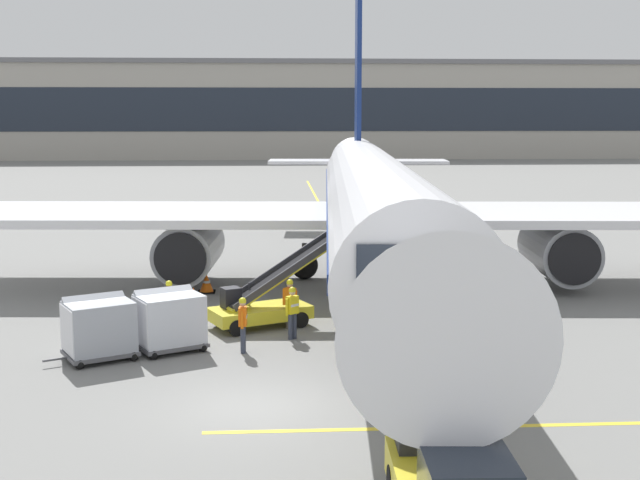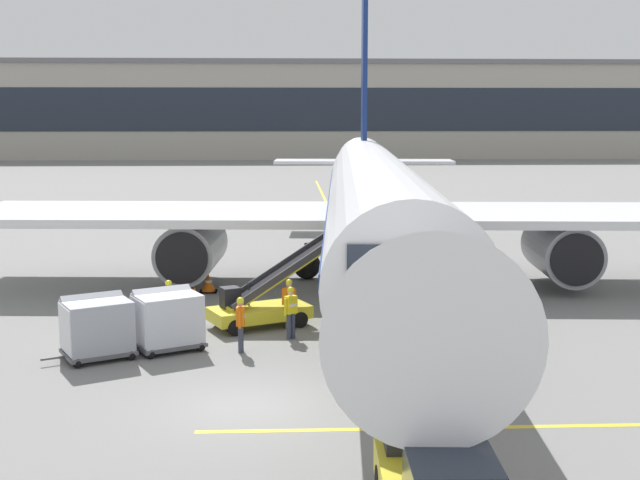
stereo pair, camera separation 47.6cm
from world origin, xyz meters
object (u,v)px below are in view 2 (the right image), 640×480
Objects in this scene: safety_cone_nose_mark at (209,283)px; safety_cone_wingtip at (208,283)px; ground_crew_by_loader at (289,301)px; ground_crew_wingwalker at (241,321)px; ground_crew_by_carts at (291,309)px; ground_crew_marshaller at (169,302)px; baggage_cart_lead at (167,318)px; parked_airplane at (376,203)px; baggage_cart_second at (97,326)px; safety_cone_engine_keepout at (195,296)px; belt_loader at (265,300)px.

safety_cone_wingtip is at bearing 170.16° from safety_cone_nose_mark.
ground_crew_by_loader is 3.13m from ground_crew_wingwalker.
ground_crew_by_loader is at bearing 92.21° from ground_crew_by_carts.
safety_cone_nose_mark is at bearing 118.28° from ground_crew_by_loader.
ground_crew_marshaller is 1.00× the size of ground_crew_wingwalker.
parked_airplane is at bearing 52.45° from baggage_cart_lead.
baggage_cart_second reaches higher than safety_cone_wingtip.
baggage_cart_lead is 3.50× the size of safety_cone_wingtip.
ground_crew_marshaller is 3.73m from safety_cone_engine_keepout.
parked_airplane is 8.82m from ground_crew_by_loader.
baggage_cart_second reaches higher than ground_crew_wingwalker.
belt_loader is 6.75× the size of safety_cone_nose_mark.
ground_crew_marshaller is 2.19× the size of safety_cone_wingtip.
baggage_cart_lead is at bearing -137.03° from belt_loader.
safety_cone_wingtip is (0.79, 6.08, -0.61)m from ground_crew_marshaller.
ground_crew_by_loader is 6.97m from safety_cone_wingtip.
safety_cone_engine_keepout is 0.95× the size of safety_cone_nose_mark.
parked_airplane is 7.88m from safety_cone_wingtip.
ground_crew_by_carts is at bearing -63.45° from belt_loader.
baggage_cart_lead is 1.59× the size of ground_crew_by_carts.
safety_cone_engine_keepout is at bearing 82.45° from ground_crew_marshaller.
safety_cone_wingtip is (-1.78, 8.85, -0.61)m from ground_crew_wingwalker.
belt_loader is at bearing 149.98° from ground_crew_by_loader.
ground_crew_marshaller is at bearing 179.58° from ground_crew_by_loader.
baggage_cart_lead is 2.35m from ground_crew_wingwalker.
ground_crew_by_carts is 4.34m from ground_crew_marshaller.
parked_airplane is 16.42× the size of baggage_cart_lead.
safety_cone_engine_keepout is (-3.61, 3.68, -0.64)m from ground_crew_by_loader.
ground_crew_by_loader is (-3.78, -7.56, -2.53)m from parked_airplane.
ground_crew_wingwalker is at bearing -117.20° from parked_airplane.
safety_cone_engine_keepout is at bearing 108.02° from ground_crew_wingwalker.
ground_crew_wingwalker is 2.38× the size of safety_cone_engine_keepout.
ground_crew_wingwalker reaches higher than safety_cone_engine_keepout.
ground_crew_wingwalker is at bearing -47.14° from ground_crew_marshaller.
ground_crew_by_loader is at bearing -45.55° from safety_cone_engine_keepout.
safety_cone_wingtip reaches higher than safety_cone_engine_keepout.
ground_crew_marshaller is at bearing 132.86° from ground_crew_wingwalker.
safety_cone_engine_keepout is at bearing -97.48° from safety_cone_nose_mark.
belt_loader reaches higher than ground_crew_by_loader.
ground_crew_by_carts is at bearing 18.05° from baggage_cart_second.
safety_cone_engine_keepout is (-2.79, 3.20, -0.56)m from belt_loader.
parked_airplane is at bearing 11.56° from safety_cone_wingtip.
ground_crew_by_loader and ground_crew_marshaller have the same top height.
belt_loader is 2.98× the size of ground_crew_by_carts.
ground_crew_marshaller is at bearing -97.39° from safety_cone_wingtip.
belt_loader is 2.98× the size of ground_crew_by_loader.
ground_crew_by_loader is 1.00× the size of ground_crew_by_carts.
ground_crew_marshaller is at bearing 96.20° from baggage_cart_lead.
ground_crew_by_carts is at bearing -53.49° from safety_cone_engine_keepout.
safety_cone_nose_mark is (0.32, 2.43, 0.02)m from safety_cone_engine_keepout.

